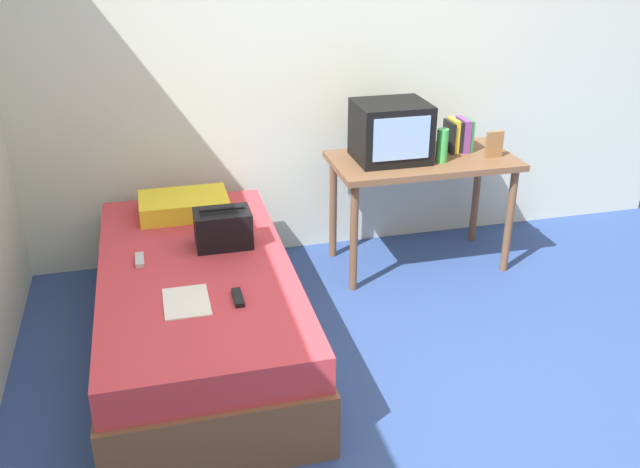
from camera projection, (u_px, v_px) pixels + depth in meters
ground_plane at (426, 420)px, 3.26m from camera, size 8.00×8.00×0.00m
wall_back at (321, 58)px, 4.46m from camera, size 5.20×0.10×2.60m
bed at (199, 308)px, 3.69m from camera, size 1.00×2.00×0.51m
desk at (422, 172)px, 4.43m from camera, size 1.16×0.60×0.74m
tv at (391, 131)px, 4.29m from camera, size 0.44×0.39×0.36m
water_bottle at (442, 146)px, 4.28m from camera, size 0.07×0.07×0.21m
book_row at (458, 135)px, 4.48m from camera, size 0.15×0.16×0.21m
picture_frame at (494, 144)px, 4.37m from camera, size 0.11×0.02×0.17m
pillow at (184, 205)px, 4.15m from camera, size 0.52×0.35×0.11m
handbag at (223, 228)px, 3.75m from camera, size 0.30×0.20×0.22m
magazine at (186, 302)px, 3.24m from camera, size 0.21×0.29×0.01m
remote_dark at (238, 297)px, 3.26m from camera, size 0.04×0.16×0.02m
remote_silver at (140, 260)px, 3.61m from camera, size 0.04×0.14×0.02m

